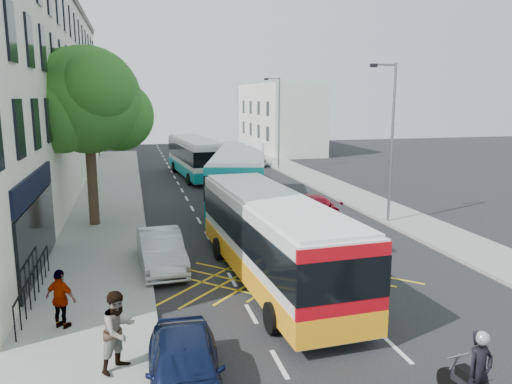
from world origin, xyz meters
TOP-DOWN VIEW (x-y plane):
  - ground at (0.00, 0.00)m, footprint 120.00×120.00m
  - pavement_left at (-8.50, 15.00)m, footprint 5.00×70.00m
  - pavement_right at (7.50, 15.00)m, footprint 3.00×70.00m
  - terrace_main at (-14.00, 24.49)m, footprint 8.30×45.00m
  - terrace_far at (-14.00, 55.00)m, footprint 8.00×20.00m
  - building_right at (11.00, 48.00)m, footprint 6.00×18.00m
  - street_tree at (-8.51, 14.97)m, footprint 6.30×5.70m
  - lamp_near at (6.20, 12.00)m, footprint 1.45×0.15m
  - lamp_far at (6.20, 32.00)m, footprint 1.45×0.15m
  - railings at (-9.70, 5.30)m, footprint 0.08×5.60m
  - bus_near at (-1.86, 5.39)m, footprint 3.19×11.20m
  - bus_mid at (-0.39, 17.51)m, footprint 5.92×12.59m
  - bus_far at (-1.50, 29.72)m, footprint 3.50×11.44m
  - motorbike at (0.17, -2.90)m, footprint 0.72×2.11m
  - parked_car_blue at (-5.60, -0.83)m, footprint 1.87×4.18m
  - parked_car_silver at (-5.60, 7.77)m, footprint 1.81×4.56m
  - red_hatchback at (2.61, 14.01)m, footprint 2.38×4.87m
  - distant_car_grey at (0.26, 45.85)m, footprint 2.84×5.11m
  - distant_car_silver at (5.11, 35.05)m, footprint 1.94×3.83m
  - distant_car_dark at (5.50, 43.94)m, footprint 1.70×4.18m
  - pedestrian_near at (-7.00, 0.48)m, footprint 1.19×1.18m
  - pedestrian_far at (-8.60, 3.10)m, footprint 1.05×0.90m

SIDE VIEW (x-z plane):
  - ground at x=0.00m, z-range 0.00..0.00m
  - pavement_left at x=-8.50m, z-range 0.00..0.15m
  - pavement_right at x=7.50m, z-range 0.00..0.15m
  - distant_car_silver at x=5.11m, z-range 0.00..1.25m
  - distant_car_dark at x=5.50m, z-range 0.00..1.35m
  - distant_car_grey at x=0.26m, z-range 0.00..1.35m
  - red_hatchback at x=2.61m, z-range 0.00..1.36m
  - parked_car_blue at x=-5.60m, z-range 0.00..1.40m
  - railings at x=-9.70m, z-range 0.15..1.29m
  - parked_car_silver at x=-5.60m, z-range 0.00..1.48m
  - motorbike at x=0.17m, z-range -0.06..1.82m
  - pedestrian_far at x=-8.60m, z-range 0.15..1.84m
  - pedestrian_near at x=-7.00m, z-range 0.15..2.09m
  - bus_near at x=-1.86m, z-range 0.08..3.20m
  - bus_far at x=-1.50m, z-range 0.08..3.25m
  - bus_mid at x=-0.39m, z-range 0.09..3.54m
  - building_right at x=11.00m, z-range 0.00..8.00m
  - lamp_near at x=6.20m, z-range 0.62..8.62m
  - lamp_far at x=6.20m, z-range 0.62..8.62m
  - terrace_far at x=-14.00m, z-range 0.00..10.00m
  - street_tree at x=-8.51m, z-range 1.89..10.69m
  - terrace_main at x=-14.00m, z-range 0.01..13.51m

